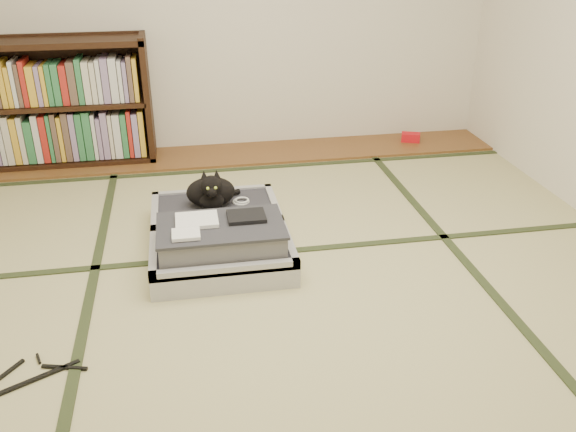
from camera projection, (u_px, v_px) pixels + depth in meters
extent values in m
plane|color=#C8B985|center=(291.00, 291.00, 3.10)|extent=(4.50, 4.50, 0.00)
cube|color=brown|center=(245.00, 154.00, 4.86)|extent=(4.00, 0.50, 0.02)
cube|color=red|center=(411.00, 137.00, 5.09)|extent=(0.17, 0.14, 0.07)
cube|color=#2D381E|center=(87.00, 310.00, 2.94)|extent=(0.05, 4.50, 0.01)
cube|color=#2D381E|center=(474.00, 272.00, 3.26)|extent=(0.05, 4.50, 0.01)
cube|color=#2D381E|center=(278.00, 252.00, 3.45)|extent=(4.00, 0.05, 0.01)
cube|color=#2D381E|center=(250.00, 168.00, 4.60)|extent=(4.00, 0.05, 0.01)
cube|color=black|center=(148.00, 99.00, 4.60)|extent=(0.04, 0.34, 0.96)
cube|color=black|center=(58.00, 160.00, 4.68)|extent=(1.49, 0.34, 0.04)
cube|color=black|center=(37.00, 43.00, 4.30)|extent=(1.49, 0.34, 0.04)
cube|color=black|center=(48.00, 104.00, 4.49)|extent=(1.43, 0.34, 0.03)
cube|color=black|center=(51.00, 98.00, 4.63)|extent=(1.49, 0.02, 0.96)
cube|color=gray|center=(52.00, 133.00, 4.57)|extent=(1.34, 0.24, 0.41)
cube|color=gray|center=(43.00, 79.00, 4.39)|extent=(1.34, 0.24, 0.36)
cube|color=#ADADB2|center=(223.00, 259.00, 3.25)|extent=(0.75, 0.50, 0.13)
cube|color=#2D2D34|center=(222.00, 254.00, 3.24)|extent=(0.67, 0.42, 0.10)
cube|color=#ADADB2|center=(226.00, 270.00, 3.02)|extent=(0.75, 0.04, 0.05)
cube|color=#ADADB2|center=(219.00, 228.00, 3.43)|extent=(0.75, 0.04, 0.05)
cube|color=#ADADB2|center=(153.00, 254.00, 3.17)|extent=(0.04, 0.50, 0.05)
cube|color=#ADADB2|center=(288.00, 242.00, 3.28)|extent=(0.04, 0.50, 0.05)
cube|color=#ADADB2|center=(216.00, 218.00, 3.70)|extent=(0.75, 0.50, 0.13)
cube|color=#2D2D34|center=(215.00, 213.00, 3.68)|extent=(0.67, 0.42, 0.10)
cube|color=#ADADB2|center=(218.00, 225.00, 3.46)|extent=(0.75, 0.04, 0.05)
cube|color=#ADADB2|center=(213.00, 193.00, 3.87)|extent=(0.75, 0.04, 0.05)
cube|color=#ADADB2|center=(155.00, 212.00, 3.61)|extent=(0.04, 0.50, 0.05)
cube|color=#ADADB2|center=(273.00, 203.00, 3.72)|extent=(0.04, 0.50, 0.05)
cylinder|color=black|center=(218.00, 226.00, 3.44)|extent=(0.68, 0.02, 0.02)
cube|color=gray|center=(221.00, 239.00, 3.20)|extent=(0.64, 0.39, 0.13)
cube|color=#313238|center=(221.00, 226.00, 3.16)|extent=(0.66, 0.41, 0.02)
cube|color=white|center=(197.00, 220.00, 3.18)|extent=(0.22, 0.18, 0.02)
cube|color=black|center=(246.00, 216.00, 3.22)|extent=(0.20, 0.16, 0.02)
cube|color=white|center=(186.00, 234.00, 3.04)|extent=(0.14, 0.12, 0.02)
cube|color=white|center=(182.00, 286.00, 3.00)|extent=(0.06, 0.01, 0.04)
cube|color=white|center=(206.00, 286.00, 3.03)|extent=(0.05, 0.01, 0.04)
cube|color=orange|center=(276.00, 277.00, 3.08)|extent=(0.05, 0.01, 0.04)
cube|color=#197F33|center=(262.00, 275.00, 3.06)|extent=(0.04, 0.01, 0.03)
ellipsoid|color=black|center=(211.00, 192.00, 3.64)|extent=(0.29, 0.19, 0.18)
ellipsoid|color=black|center=(212.00, 201.00, 3.57)|extent=(0.14, 0.10, 0.10)
ellipsoid|color=black|center=(211.00, 186.00, 3.49)|extent=(0.12, 0.11, 0.12)
sphere|color=black|center=(212.00, 192.00, 3.46)|extent=(0.06, 0.06, 0.06)
cone|color=black|center=(204.00, 175.00, 3.48)|extent=(0.04, 0.05, 0.06)
cone|color=black|center=(217.00, 174.00, 3.49)|extent=(0.04, 0.05, 0.06)
sphere|color=#A5BF33|center=(208.00, 188.00, 3.44)|extent=(0.02, 0.02, 0.02)
sphere|color=#A5BF33|center=(216.00, 188.00, 3.45)|extent=(0.02, 0.02, 0.02)
cylinder|color=black|center=(227.00, 195.00, 3.76)|extent=(0.18, 0.11, 0.03)
torus|color=white|center=(241.00, 202.00, 3.71)|extent=(0.10, 0.10, 0.01)
torus|color=white|center=(242.00, 200.00, 3.70)|extent=(0.09, 0.09, 0.01)
cube|color=black|center=(32.00, 380.00, 2.49)|extent=(0.36, 0.20, 0.01)
cube|color=black|center=(5.00, 374.00, 2.52)|extent=(0.13, 0.17, 0.01)
cube|color=black|center=(65.00, 367.00, 2.56)|extent=(0.19, 0.07, 0.01)
cylinder|color=black|center=(38.00, 359.00, 2.61)|extent=(0.03, 0.07, 0.01)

